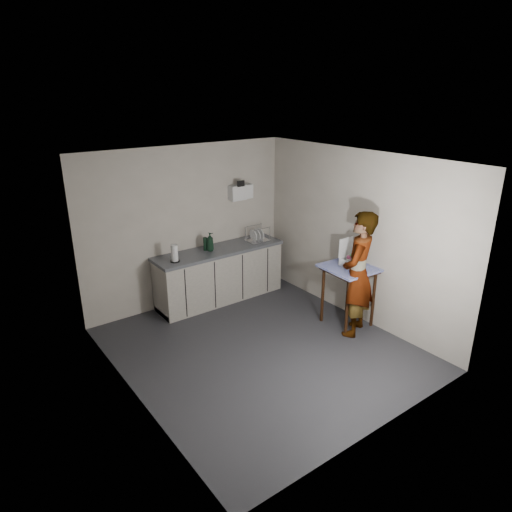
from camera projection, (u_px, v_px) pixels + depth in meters
ground at (261, 349)px, 6.34m from camera, size 4.00×4.00×0.00m
wall_back at (188, 226)px, 7.39m from camera, size 3.60×0.02×2.60m
wall_right at (356, 236)px, 6.89m from camera, size 0.02×4.00×2.60m
wall_left at (129, 297)px, 4.89m from camera, size 0.02×4.00×2.60m
ceiling at (262, 161)px, 5.44m from camera, size 3.60×4.00×0.01m
kitchen_counter at (220, 276)px, 7.70m from camera, size 2.24×0.62×0.91m
wall_shelf at (240, 192)px, 7.74m from camera, size 0.42×0.18×0.37m
side_table at (349, 274)px, 6.76m from camera, size 0.76×0.76×0.94m
standing_man at (358, 274)px, 6.47m from camera, size 0.80×0.70×1.84m
soap_bottle at (210, 242)px, 7.39m from camera, size 0.16×0.16×0.30m
soda_can at (210, 246)px, 7.47m from camera, size 0.06×0.06×0.12m
dark_bottle at (205, 244)px, 7.43m from camera, size 0.06×0.06×0.22m
paper_towel at (175, 254)px, 6.94m from camera, size 0.15×0.15×0.27m
dish_rack at (257, 238)px, 7.89m from camera, size 0.38×0.28×0.26m
bakery_box at (352, 260)px, 6.72m from camera, size 0.29×0.30×0.40m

